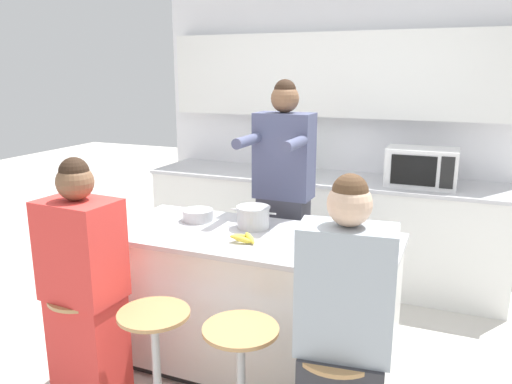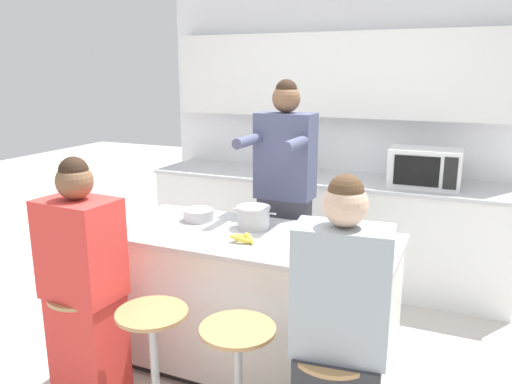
# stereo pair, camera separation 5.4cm
# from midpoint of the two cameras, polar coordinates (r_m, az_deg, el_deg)

# --- Properties ---
(ground_plane) EXTENTS (16.00, 16.00, 0.00)m
(ground_plane) POSITION_cam_midpoint_polar(r_m,az_deg,el_deg) (3.43, -1.01, -19.22)
(ground_plane) COLOR beige
(wall_back) EXTENTS (3.44, 0.22, 2.70)m
(wall_back) POSITION_cam_midpoint_polar(r_m,az_deg,el_deg) (4.77, 8.55, 9.67)
(wall_back) COLOR white
(wall_back) RESTS_ON ground_plane
(back_counter) EXTENTS (3.19, 0.71, 0.94)m
(back_counter) POSITION_cam_midpoint_polar(r_m,az_deg,el_deg) (4.64, 7.05, -3.90)
(back_counter) COLOR white
(back_counter) RESTS_ON ground_plane
(kitchen_island) EXTENTS (1.77, 0.79, 0.90)m
(kitchen_island) POSITION_cam_midpoint_polar(r_m,az_deg,el_deg) (3.21, -1.04, -12.42)
(kitchen_island) COLOR black
(kitchen_island) RESTS_ON ground_plane
(bar_stool_leftmost) EXTENTS (0.38, 0.38, 0.67)m
(bar_stool_leftmost) POSITION_cam_midpoint_polar(r_m,az_deg,el_deg) (3.09, -19.22, -16.19)
(bar_stool_leftmost) COLOR tan
(bar_stool_leftmost) RESTS_ON ground_plane
(bar_stool_center_left) EXTENTS (0.38, 0.38, 0.67)m
(bar_stool_center_left) POSITION_cam_midpoint_polar(r_m,az_deg,el_deg) (2.81, -11.88, -18.86)
(bar_stool_center_left) COLOR tan
(bar_stool_center_left) RESTS_ON ground_plane
(bar_stool_center_right) EXTENTS (0.38, 0.38, 0.67)m
(bar_stool_center_right) POSITION_cam_midpoint_polar(r_m,az_deg,el_deg) (2.63, -2.35, -21.09)
(bar_stool_center_right) COLOR tan
(bar_stool_center_right) RESTS_ON ground_plane
(person_cooking) EXTENTS (0.41, 0.55, 1.81)m
(person_cooking) POSITION_cam_midpoint_polar(r_m,az_deg,el_deg) (3.55, 2.76, -2.00)
(person_cooking) COLOR #383842
(person_cooking) RESTS_ON ground_plane
(person_wrapped_blanket) EXTENTS (0.42, 0.31, 1.44)m
(person_wrapped_blanket) POSITION_cam_midpoint_polar(r_m,az_deg,el_deg) (2.92, -19.48, -11.00)
(person_wrapped_blanket) COLOR red
(person_wrapped_blanket) RESTS_ON ground_plane
(person_seated_near) EXTENTS (0.43, 0.30, 1.47)m
(person_seated_near) POSITION_cam_midpoint_polar(r_m,az_deg,el_deg) (2.31, 9.20, -17.61)
(person_seated_near) COLOR #333338
(person_seated_near) RESTS_ON ground_plane
(cooking_pot) EXTENTS (0.30, 0.22, 0.14)m
(cooking_pot) POSITION_cam_midpoint_polar(r_m,az_deg,el_deg) (3.15, -0.80, -2.89)
(cooking_pot) COLOR #B7BABC
(cooking_pot) RESTS_ON kitchen_island
(fruit_bowl) EXTENTS (0.20, 0.20, 0.08)m
(fruit_bowl) POSITION_cam_midpoint_polar(r_m,az_deg,el_deg) (3.34, -7.13, -2.64)
(fruit_bowl) COLOR #B7BABC
(fruit_bowl) RESTS_ON kitchen_island
(mixing_bowl_steel) EXTENTS (0.23, 0.23, 0.08)m
(mixing_bowl_steel) POSITION_cam_midpoint_polar(r_m,az_deg,el_deg) (2.88, 11.57, -5.36)
(mixing_bowl_steel) COLOR #B7BABC
(mixing_bowl_steel) RESTS_ON kitchen_island
(coffee_cup_near) EXTENTS (0.11, 0.08, 0.09)m
(coffee_cup_near) POSITION_cam_midpoint_polar(r_m,az_deg,el_deg) (2.77, 7.47, -5.95)
(coffee_cup_near) COLOR orange
(coffee_cup_near) RESTS_ON kitchen_island
(banana_bunch) EXTENTS (0.18, 0.13, 0.06)m
(banana_bunch) POSITION_cam_midpoint_polar(r_m,az_deg,el_deg) (2.90, -1.94, -5.28)
(banana_bunch) COLOR yellow
(banana_bunch) RESTS_ON kitchen_island
(microwave) EXTENTS (0.56, 0.34, 0.31)m
(microwave) POSITION_cam_midpoint_polar(r_m,az_deg,el_deg) (4.30, 18.07, 2.71)
(microwave) COLOR white
(microwave) RESTS_ON back_counter
(potted_plant) EXTENTS (0.23, 0.23, 0.28)m
(potted_plant) POSITION_cam_midpoint_polar(r_m,az_deg,el_deg) (4.57, 3.99, 4.01)
(potted_plant) COLOR #A86042
(potted_plant) RESTS_ON back_counter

